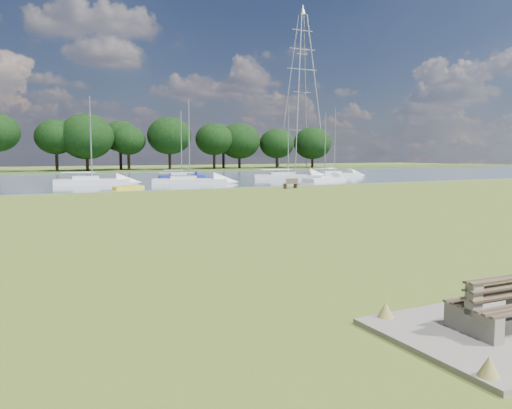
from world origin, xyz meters
name	(u,v)px	position (x,y,z in m)	size (l,w,h in m)	color
ground	(215,228)	(0.00, 0.00, 0.00)	(220.00, 220.00, 0.00)	olive
river	(85,180)	(0.00, 42.00, 0.00)	(220.00, 40.00, 0.10)	slate
far_bank	(62,172)	(0.00, 72.00, 0.00)	(220.00, 20.00, 0.40)	#4C6626
concrete_pad	(505,331)	(0.00, -14.00, 0.05)	(4.20, 3.20, 0.10)	gray
bench_pair	(506,306)	(0.00, -14.00, 0.51)	(1.91, 1.18, 1.01)	gray
riverbank_bench	(291,184)	(14.76, 19.05, 0.46)	(1.56, 0.80, 0.92)	brown
kayak	(129,188)	(1.33, 24.00, 0.19)	(2.89, 0.67, 0.29)	yellow
pylon	(302,68)	(46.79, 70.00, 20.62)	(7.16, 5.02, 32.99)	#9B9B9B
sailboat_0	(334,174)	(30.00, 34.25, 0.53)	(7.30, 2.53, 8.98)	silver
sailboat_2	(181,175)	(10.69, 38.50, 0.52)	(5.56, 2.16, 8.13)	navy
sailboat_5	(287,175)	(22.20, 32.76, 0.52)	(8.34, 5.37, 9.01)	silver
sailboat_6	(324,178)	(23.45, 26.67, 0.44)	(6.14, 3.52, 7.60)	silver
sailboat_7	(189,179)	(8.47, 29.00, 0.51)	(7.76, 4.32, 8.60)	silver
sailboat_9	(91,180)	(-0.69, 31.85, 0.56)	(7.36, 3.14, 8.68)	silver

